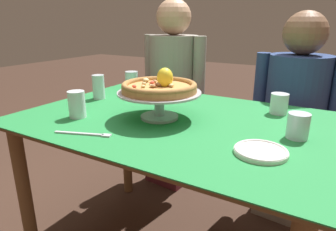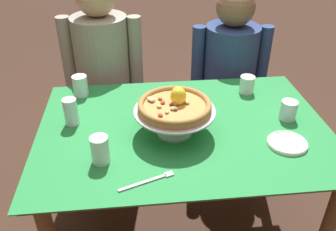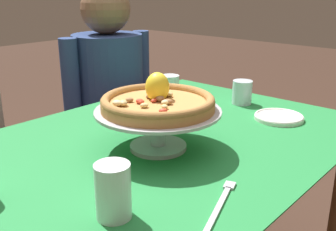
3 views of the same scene
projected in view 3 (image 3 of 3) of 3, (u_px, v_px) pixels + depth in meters
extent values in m
cylinder|color=brown|center=(183.00, 161.00, 1.93)|extent=(0.06, 0.06, 0.71)
cube|color=brown|center=(160.00, 145.00, 1.17)|extent=(1.26, 0.87, 0.02)
cube|color=#237F3D|center=(160.00, 141.00, 1.17)|extent=(1.30, 0.91, 0.00)
cylinder|color=#B7B7C1|center=(158.00, 146.00, 1.11)|extent=(0.16, 0.16, 0.01)
cylinder|color=#B7B7C1|center=(158.00, 129.00, 1.09)|extent=(0.04, 0.04, 0.10)
cylinder|color=#B7B7C1|center=(158.00, 111.00, 1.08)|extent=(0.35, 0.35, 0.01)
cylinder|color=#BC8447|center=(158.00, 105.00, 1.07)|extent=(0.31, 0.31, 0.02)
torus|color=#A6743E|center=(158.00, 100.00, 1.07)|extent=(0.31, 0.31, 0.02)
ellipsoid|color=tan|center=(144.00, 105.00, 1.01)|extent=(0.03, 0.03, 0.01)
ellipsoid|color=tan|center=(122.00, 103.00, 1.03)|extent=(0.03, 0.04, 0.02)
ellipsoid|color=#996B42|center=(168.00, 102.00, 1.04)|extent=(0.03, 0.03, 0.01)
ellipsoid|color=#C63D28|center=(141.00, 102.00, 1.04)|extent=(0.02, 0.02, 0.01)
ellipsoid|color=#C63D28|center=(163.00, 96.00, 1.09)|extent=(0.02, 0.02, 0.01)
ellipsoid|color=#996B42|center=(160.00, 98.00, 1.06)|extent=(0.04, 0.04, 0.02)
ellipsoid|color=#996B42|center=(130.00, 100.00, 1.06)|extent=(0.03, 0.03, 0.01)
ellipsoid|color=#C63D28|center=(154.00, 100.00, 1.05)|extent=(0.02, 0.02, 0.01)
ellipsoid|color=beige|center=(117.00, 103.00, 1.02)|extent=(0.02, 0.03, 0.02)
ellipsoid|color=#C63D28|center=(163.00, 111.00, 0.97)|extent=(0.03, 0.03, 0.01)
ellipsoid|color=beige|center=(166.00, 102.00, 1.03)|extent=(0.03, 0.03, 0.01)
ellipsoid|color=tan|center=(169.00, 94.00, 1.11)|extent=(0.02, 0.03, 0.01)
ellipsoid|color=#996B42|center=(149.00, 96.00, 1.09)|extent=(0.02, 0.02, 0.01)
ellipsoid|color=tan|center=(165.00, 107.00, 1.00)|extent=(0.02, 0.02, 0.01)
ellipsoid|color=#C63D28|center=(140.00, 101.00, 1.04)|extent=(0.02, 0.03, 0.01)
ellipsoid|color=yellow|center=(157.00, 87.00, 1.08)|extent=(0.09, 0.09, 0.08)
cylinder|color=white|center=(113.00, 191.00, 0.77)|extent=(0.07, 0.07, 0.11)
cylinder|color=silver|center=(114.00, 206.00, 0.78)|extent=(0.06, 0.06, 0.05)
cylinder|color=white|center=(170.00, 86.00, 1.60)|extent=(0.08, 0.08, 0.09)
cylinder|color=silver|center=(170.00, 91.00, 1.61)|extent=(0.07, 0.07, 0.05)
cylinder|color=silver|center=(242.00, 92.00, 1.51)|extent=(0.08, 0.08, 0.09)
cylinder|color=silver|center=(242.00, 99.00, 1.52)|extent=(0.07, 0.07, 0.03)
cylinder|color=white|center=(279.00, 118.00, 1.35)|extent=(0.17, 0.17, 0.01)
torus|color=white|center=(279.00, 116.00, 1.35)|extent=(0.16, 0.16, 0.01)
cube|color=#B7B7C1|center=(218.00, 209.00, 0.81)|extent=(0.18, 0.08, 0.01)
cube|color=#B7B7C1|center=(230.00, 185.00, 0.90)|extent=(0.04, 0.03, 0.01)
cube|color=gray|center=(114.00, 177.00, 2.06)|extent=(0.31, 0.34, 0.45)
cylinder|color=navy|center=(109.00, 88.00, 1.90)|extent=(0.36, 0.36, 0.52)
sphere|color=brown|center=(105.00, 9.00, 1.78)|extent=(0.23, 0.23, 0.23)
cylinder|color=navy|center=(71.00, 87.00, 1.76)|extent=(0.08, 0.08, 0.44)
cylinder|color=navy|center=(142.00, 74.00, 2.02)|extent=(0.08, 0.08, 0.44)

